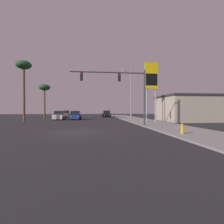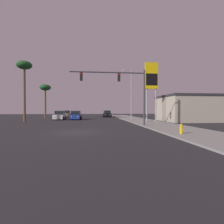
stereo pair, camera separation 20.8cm
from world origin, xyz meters
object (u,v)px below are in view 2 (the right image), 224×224
Objects in this scene: car_blue at (76,116)px; traffic_light_mast at (123,85)px; palm_tree_near at (24,69)px; palm_tree_mid at (45,89)px; car_black at (107,114)px; fire_hydrant at (181,129)px; street_lamp at (131,92)px; gas_station_sign at (151,79)px; car_white at (60,116)px; car_tan at (67,114)px.

traffic_light_mast reaches higher than car_blue.
traffic_light_mast is at bearing -33.27° from palm_tree_near.
car_blue is 16.17m from traffic_light_mast.
car_black is at bearing 19.11° from palm_tree_mid.
palm_tree_mid reaches higher than fire_hydrant.
street_lamp is 1.21× the size of palm_tree_mid.
palm_tree_near is 1.31× the size of palm_tree_mid.
car_blue is 10.46m from palm_tree_mid.
palm_tree_near is at bearing 146.73° from traffic_light_mast.
gas_station_sign is at bearing -35.05° from palm_tree_mid.
palm_tree_near is (-17.65, -1.31, 3.34)m from street_lamp.
gas_station_sign reaches higher than car_blue.
car_blue is 0.59× the size of palm_tree_mid.
fire_hydrant is (-2.24, -13.37, -6.13)m from gas_station_sign.
car_white is at bearing -51.60° from palm_tree_mid.
street_lamp is (3.13, -13.50, 4.36)m from car_black.
palm_tree_mid is at bearing 152.99° from street_lamp.
gas_station_sign is 20.22m from palm_tree_near.
car_black is 15.77m from palm_tree_mid.
car_white is 9.87m from car_tan.
street_lamp is 18.75m from fire_hydrant.
traffic_light_mast is (9.86, -24.23, 4.04)m from car_tan.
car_blue is 23.77m from fire_hydrant.
car_black is 5.71× the size of fire_hydrant.
street_lamp is 1.00× the size of gas_station_sign.
fire_hydrant is at bearing 122.02° from car_white.
street_lamp reaches higher than fire_hydrant.
car_black is 1.00× the size of car_blue.
street_lamp reaches higher than car_blue.
car_blue is at bearing 115.18° from traffic_light_mast.
gas_station_sign is 23.47m from palm_tree_mid.
street_lamp is 5.47m from gas_station_sign.
car_blue is 0.48× the size of gas_station_sign.
car_tan is 1.00× the size of car_blue.
car_blue is at bearing 114.61° from fire_hydrant.
car_white is 0.50× the size of traffic_light_mast.
gas_station_sign is (15.20, -8.42, 5.86)m from car_white.
gas_station_sign is (5.30, -18.30, 5.86)m from car_black.
car_tan and car_blue have the same top height.
street_lamp reaches higher than traffic_light_mast.
car_black is 24.58m from traffic_light_mast.
car_blue is 0.45× the size of palm_tree_near.
car_tan is at bearing 112.46° from fire_hydrant.
car_white is 13.99m from car_black.
car_blue is at bearing 160.96° from street_lamp.
car_black is 31.82m from fire_hydrant.
gas_station_sign is (12.14, -8.23, 5.86)m from car_blue.
car_tan is at bearing 51.07° from palm_tree_mid.
car_white is 1.00× the size of car_blue.
car_tan is at bearing 134.26° from street_lamp.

